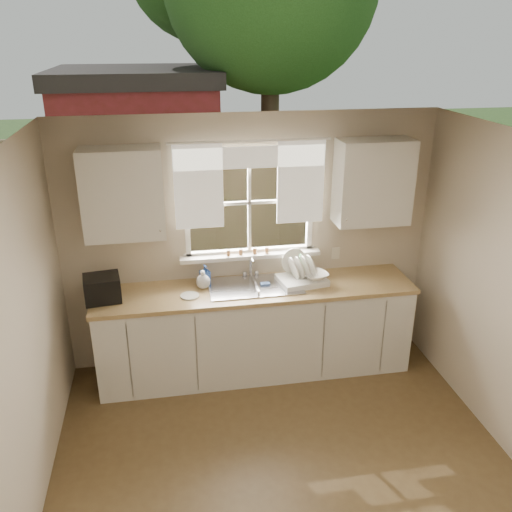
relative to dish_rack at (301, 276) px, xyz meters
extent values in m
plane|color=brown|center=(-0.46, -1.72, -0.98)|extent=(4.00, 4.00, 0.00)
cube|color=beige|center=(-0.46, 0.28, -0.41)|extent=(3.60, 0.02, 1.15)
cube|color=beige|center=(-0.46, 0.28, 1.34)|extent=(3.60, 0.02, 0.35)
cube|color=beige|center=(-1.66, 0.28, 0.67)|extent=(1.20, 0.02, 1.00)
cube|color=beige|center=(0.74, 0.28, 0.67)|extent=(1.20, 0.02, 1.00)
cube|color=beige|center=(-2.26, -1.72, 0.27)|extent=(0.02, 4.00, 2.50)
cube|color=silver|center=(-0.46, -1.72, 1.52)|extent=(3.60, 4.00, 0.02)
cube|color=white|center=(-0.46, 0.30, 0.17)|extent=(1.30, 0.06, 0.05)
cube|color=white|center=(-0.46, 0.30, 1.17)|extent=(1.30, 0.06, 0.05)
cube|color=white|center=(-1.06, 0.30, 0.67)|extent=(0.05, 0.06, 1.05)
cube|color=white|center=(0.14, 0.30, 0.67)|extent=(0.05, 0.06, 1.05)
cube|color=white|center=(-0.46, 0.30, 0.67)|extent=(0.03, 0.04, 1.00)
cube|color=white|center=(-0.46, 0.30, 0.67)|extent=(1.20, 0.04, 0.03)
cube|color=white|center=(-0.46, 0.24, 0.15)|extent=(1.38, 0.14, 0.04)
cylinder|color=white|center=(-0.46, 0.22, 1.27)|extent=(1.50, 0.02, 0.02)
cube|color=white|center=(-0.94, 0.23, 0.87)|extent=(0.45, 0.02, 0.80)
cube|color=white|center=(0.02, 0.23, 0.87)|extent=(0.45, 0.02, 0.80)
cube|color=white|center=(-0.46, 0.23, 1.12)|extent=(1.40, 0.02, 0.20)
cube|color=silver|center=(-0.46, -0.04, -0.55)|extent=(3.00, 0.62, 0.87)
cube|color=tan|center=(-0.46, -0.04, -0.09)|extent=(3.04, 0.65, 0.04)
cube|color=silver|center=(-1.61, 0.11, 0.87)|extent=(0.70, 0.33, 0.80)
cube|color=silver|center=(0.69, 0.11, 0.87)|extent=(0.70, 0.33, 0.80)
cube|color=beige|center=(0.42, 0.27, 0.10)|extent=(0.08, 0.01, 0.12)
cylinder|color=brown|center=(-0.30, 0.22, 0.20)|extent=(0.04, 0.04, 0.06)
cylinder|color=brown|center=(-0.56, 0.22, 0.20)|extent=(0.04, 0.04, 0.06)
cylinder|color=brown|center=(-0.68, 0.22, 0.20)|extent=(0.04, 0.04, 0.06)
cylinder|color=brown|center=(-0.42, 0.22, 0.20)|extent=(0.04, 0.04, 0.06)
cube|color=#335421|center=(-0.46, 5.28, -1.00)|extent=(20.00, 10.00, 0.02)
cube|color=#977A53|center=(-0.46, 3.28, -0.08)|extent=(8.00, 0.10, 1.80)
cube|color=#5C1B13|center=(-1.66, 6.78, 0.12)|extent=(3.00, 3.00, 2.20)
cube|color=black|center=(-1.66, 6.78, 1.37)|extent=(3.20, 3.20, 0.30)
cylinder|color=#423021|center=(0.94, 6.28, 0.62)|extent=(0.36, 0.36, 3.20)
cube|color=#B7B7BC|center=(-0.46, -0.01, -0.15)|extent=(0.84, 0.46, 0.18)
cube|color=#B7B7BC|center=(-0.46, -0.01, -0.07)|extent=(0.88, 0.50, 0.01)
cube|color=#B7B7BC|center=(-0.46, -0.01, -0.09)|extent=(0.02, 0.41, 0.14)
cylinder|color=silver|center=(-0.46, 0.24, 0.04)|extent=(0.03, 0.03, 0.22)
cylinder|color=silver|center=(-0.46, 0.16, 0.15)|extent=(0.02, 0.18, 0.02)
sphere|color=silver|center=(-0.52, 0.24, -0.04)|extent=(0.05, 0.05, 0.05)
sphere|color=silver|center=(-0.40, 0.24, -0.04)|extent=(0.05, 0.05, 0.05)
cube|color=white|center=(0.00, -0.01, -0.04)|extent=(0.49, 0.40, 0.06)
cylinder|color=white|center=(-0.05, 0.11, 0.11)|extent=(0.27, 0.12, 0.25)
cylinder|color=white|center=(-0.09, -0.02, 0.10)|extent=(0.10, 0.23, 0.22)
cylinder|color=white|center=(-0.03, -0.01, 0.10)|extent=(0.10, 0.23, 0.22)
cylinder|color=white|center=(0.03, 0.00, 0.10)|extent=(0.10, 0.23, 0.22)
cylinder|color=white|center=(0.09, 0.01, 0.10)|extent=(0.10, 0.23, 0.22)
imported|color=white|center=(0.12, -0.05, 0.02)|extent=(0.29, 0.29, 0.06)
imported|color=green|center=(0.00, 0.08, 0.06)|extent=(0.13, 0.13, 0.26)
imported|color=#2E55AE|center=(-0.92, 0.15, 0.02)|extent=(0.11, 0.11, 0.19)
imported|color=#BFBB9D|center=(-0.94, 0.06, 0.02)|extent=(0.14, 0.14, 0.18)
cylinder|color=silver|center=(-1.08, -0.11, -0.07)|extent=(0.17, 0.17, 0.01)
imported|color=beige|center=(-1.82, -0.07, -0.02)|extent=(0.15, 0.15, 0.10)
cube|color=black|center=(-1.86, -0.04, 0.04)|extent=(0.35, 0.31, 0.23)
camera|label=1|loc=(-1.25, -4.59, 2.18)|focal=38.00mm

